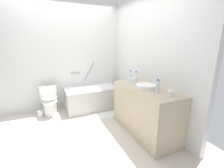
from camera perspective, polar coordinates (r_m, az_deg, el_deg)
ground_plane at (r=3.11m, az=-11.55°, el=-16.39°), size 3.74×3.74×0.00m
wall_back_tiled at (r=3.97m, az=-16.77°, el=9.94°), size 3.14×0.10×2.60m
wall_right_mirror at (r=3.27m, az=12.55°, el=9.25°), size 0.10×2.91×2.60m
bathtub at (r=3.92m, az=-6.52°, el=-4.75°), size 1.40×0.69×1.13m
toilet at (r=3.78m, az=-22.23°, el=-6.14°), size 0.37×0.48×0.66m
vanity_counter at (r=2.88m, az=12.14°, el=-9.50°), size 0.59×1.38×0.86m
sink_basin at (r=2.68m, az=12.44°, el=-0.86°), size 0.34×0.34×0.07m
sink_faucet at (r=2.80m, az=15.73°, el=-0.50°), size 0.11×0.15×0.06m
water_bottle_0 at (r=2.90m, az=8.96°, el=2.21°), size 0.06×0.06×0.25m
water_bottle_1 at (r=2.46m, az=16.60°, el=-0.90°), size 0.07×0.07×0.22m
water_bottle_2 at (r=3.13m, az=6.83°, el=3.04°), size 0.06×0.06×0.23m
drinking_glass_0 at (r=2.98m, az=7.91°, el=1.28°), size 0.07×0.07×0.10m
drinking_glass_1 at (r=2.38m, az=20.87°, el=-3.33°), size 0.08×0.08×0.08m
drinking_glass_2 at (r=2.57m, az=16.54°, el=-1.63°), size 0.06×0.06×0.08m
drinking_glass_3 at (r=3.07m, az=6.95°, el=1.54°), size 0.06×0.06×0.08m
soap_dish at (r=2.92m, az=10.95°, el=0.06°), size 0.09×0.06×0.02m
bath_mat at (r=3.60m, az=-1.74°, el=-11.44°), size 0.61×0.32×0.01m
toilet_paper_roll at (r=3.86m, az=-25.01°, el=-10.00°), size 0.11×0.11×0.13m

